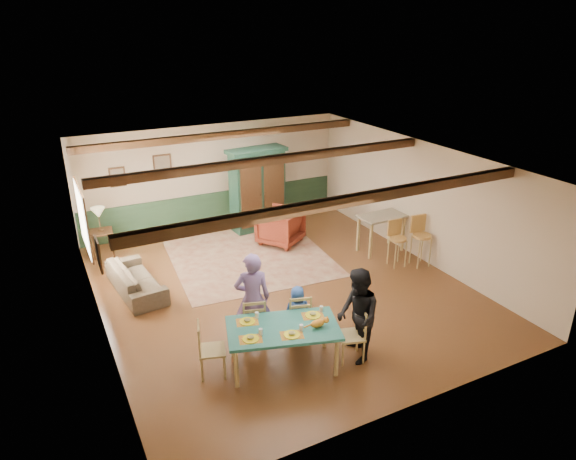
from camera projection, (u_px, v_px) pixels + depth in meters
name	position (u px, v px, depth m)	size (l,w,h in m)	color
floor	(281.00, 287.00, 10.62)	(8.00, 8.00, 0.00)	#512D16
wall_back	(213.00, 176.00, 13.40)	(7.00, 0.02, 2.70)	beige
wall_left	(95.00, 262.00, 8.64)	(0.02, 8.00, 2.70)	beige
wall_right	(420.00, 201.00, 11.58)	(0.02, 8.00, 2.70)	beige
ceiling	(281.00, 160.00, 9.59)	(7.00, 8.00, 0.02)	white
wainscot_back	(215.00, 208.00, 13.73)	(6.95, 0.03, 0.90)	#203C26
ceiling_beam_front	(348.00, 201.00, 7.73)	(6.95, 0.16, 0.16)	black
ceiling_beam_mid	(271.00, 160.00, 9.96)	(6.95, 0.16, 0.16)	black
ceiling_beam_back	(224.00, 135.00, 12.10)	(6.95, 0.16, 0.16)	black
window_left	(82.00, 219.00, 9.97)	(0.06, 1.60, 1.30)	white
picture_left_wall	(99.00, 254.00, 8.00)	(0.04, 0.42, 0.52)	gray
picture_back_a	(163.00, 165.00, 12.66)	(0.45, 0.04, 0.55)	gray
picture_back_b	(117.00, 177.00, 12.25)	(0.38, 0.04, 0.48)	gray
dining_table	(283.00, 347.00, 8.09)	(1.73, 0.96, 0.72)	#20685E
dining_chair_far_left	(254.00, 320.00, 8.62)	(0.40, 0.42, 0.91)	tan
dining_chair_far_right	(298.00, 316.00, 8.74)	(0.40, 0.42, 0.91)	tan
dining_chair_end_left	(212.00, 349.00, 7.87)	(0.40, 0.42, 0.91)	tan
dining_chair_end_right	(351.00, 334.00, 8.23)	(0.40, 0.42, 0.91)	tan
person_man	(252.00, 299.00, 8.55)	(0.61, 0.40, 1.66)	#735897
person_woman	(358.00, 316.00, 8.12)	(0.77, 0.60, 1.59)	black
person_child	(298.00, 312.00, 8.80)	(0.47, 0.31, 0.97)	#254A96
cat	(318.00, 323.00, 7.92)	(0.35, 0.13, 0.17)	orange
place_setting_near_left	(251.00, 336.00, 7.62)	(0.38, 0.29, 0.11)	yellow
place_setting_near_center	(292.00, 332.00, 7.73)	(0.38, 0.29, 0.11)	yellow
place_setting_far_left	(247.00, 319.00, 8.06)	(0.38, 0.29, 0.11)	yellow
place_setting_far_right	(313.00, 313.00, 8.24)	(0.38, 0.29, 0.11)	yellow
area_rug	(246.00, 252.00, 12.22)	(3.47, 4.12, 0.01)	tan
armoire	(257.00, 189.00, 13.24)	(1.52, 0.61, 2.15)	#122E23
armchair	(280.00, 226.00, 12.57)	(0.93, 0.96, 0.87)	#511710
sofa	(136.00, 279.00, 10.37)	(1.88, 0.73, 0.55)	#413728
end_table	(103.00, 243.00, 11.94)	(0.50, 0.50, 0.62)	black
table_lamp	(99.00, 219.00, 11.72)	(0.32, 0.32, 0.57)	#D5C68A
counter_table	(381.00, 233.00, 12.14)	(1.09, 0.63, 0.91)	#9D947A
bar_stool_left	(398.00, 244.00, 11.37)	(0.37, 0.41, 1.05)	tan
bar_stool_right	(421.00, 242.00, 11.38)	(0.41, 0.45, 1.15)	tan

